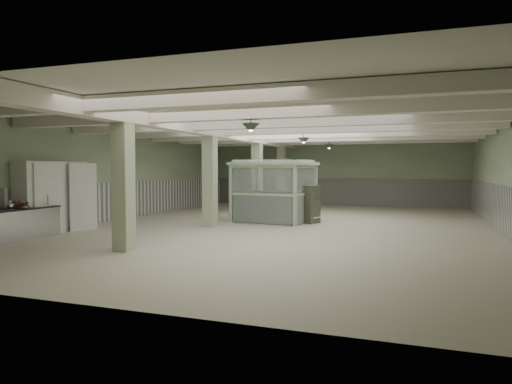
% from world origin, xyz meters
% --- Properties ---
extents(floor, '(20.00, 20.00, 0.00)m').
position_xyz_m(floor, '(0.00, 0.00, 0.00)').
color(floor, beige).
rests_on(floor, ground).
extents(ceiling, '(14.00, 20.00, 0.02)m').
position_xyz_m(ceiling, '(0.00, 0.00, 3.60)').
color(ceiling, silver).
rests_on(ceiling, wall_back).
extents(wall_back, '(14.00, 0.02, 3.60)m').
position_xyz_m(wall_back, '(0.00, 10.00, 1.80)').
color(wall_back, '#AAC09A').
rests_on(wall_back, floor).
extents(wall_front, '(14.00, 0.02, 3.60)m').
position_xyz_m(wall_front, '(0.00, -10.00, 1.80)').
color(wall_front, '#AAC09A').
rests_on(wall_front, floor).
extents(wall_left, '(0.02, 20.00, 3.60)m').
position_xyz_m(wall_left, '(-7.00, 0.00, 1.80)').
color(wall_left, '#AAC09A').
rests_on(wall_left, floor).
extents(wall_right, '(0.02, 20.00, 3.60)m').
position_xyz_m(wall_right, '(7.00, 0.00, 1.80)').
color(wall_right, '#AAC09A').
rests_on(wall_right, floor).
extents(wainscot_left, '(0.05, 19.90, 1.50)m').
position_xyz_m(wainscot_left, '(-6.97, 0.00, 0.75)').
color(wainscot_left, white).
rests_on(wainscot_left, floor).
extents(wainscot_right, '(0.05, 19.90, 1.50)m').
position_xyz_m(wainscot_right, '(6.97, 0.00, 0.75)').
color(wainscot_right, white).
rests_on(wainscot_right, floor).
extents(wainscot_back, '(13.90, 0.05, 1.50)m').
position_xyz_m(wainscot_back, '(0.00, 9.97, 0.75)').
color(wainscot_back, white).
rests_on(wainscot_back, floor).
extents(girder, '(0.45, 19.90, 0.40)m').
position_xyz_m(girder, '(-2.50, 0.00, 3.38)').
color(girder, white).
rests_on(girder, ceiling).
extents(beam_a, '(13.90, 0.35, 0.32)m').
position_xyz_m(beam_a, '(0.00, -7.50, 3.42)').
color(beam_a, white).
rests_on(beam_a, ceiling).
extents(beam_b, '(13.90, 0.35, 0.32)m').
position_xyz_m(beam_b, '(0.00, -5.00, 3.42)').
color(beam_b, white).
rests_on(beam_b, ceiling).
extents(beam_c, '(13.90, 0.35, 0.32)m').
position_xyz_m(beam_c, '(0.00, -2.50, 3.42)').
color(beam_c, white).
rests_on(beam_c, ceiling).
extents(beam_d, '(13.90, 0.35, 0.32)m').
position_xyz_m(beam_d, '(0.00, 0.00, 3.42)').
color(beam_d, white).
rests_on(beam_d, ceiling).
extents(beam_e, '(13.90, 0.35, 0.32)m').
position_xyz_m(beam_e, '(0.00, 2.50, 3.42)').
color(beam_e, white).
rests_on(beam_e, ceiling).
extents(beam_f, '(13.90, 0.35, 0.32)m').
position_xyz_m(beam_f, '(0.00, 5.00, 3.42)').
color(beam_f, white).
rests_on(beam_f, ceiling).
extents(beam_g, '(13.90, 0.35, 0.32)m').
position_xyz_m(beam_g, '(0.00, 7.50, 3.42)').
color(beam_g, white).
rests_on(beam_g, ceiling).
extents(column_a, '(0.42, 0.42, 3.60)m').
position_xyz_m(column_a, '(-2.50, -6.00, 1.80)').
color(column_a, '#B0C09A').
rests_on(column_a, floor).
extents(column_b, '(0.42, 0.42, 3.60)m').
position_xyz_m(column_b, '(-2.50, -1.00, 1.80)').
color(column_b, '#B0C09A').
rests_on(column_b, floor).
extents(column_c, '(0.42, 0.42, 3.60)m').
position_xyz_m(column_c, '(-2.50, 4.00, 1.80)').
color(column_c, '#B0C09A').
rests_on(column_c, floor).
extents(column_d, '(0.42, 0.42, 3.60)m').
position_xyz_m(column_d, '(-2.50, 8.00, 1.80)').
color(column_d, '#B0C09A').
rests_on(column_d, floor).
extents(pendant_front, '(0.44, 0.44, 0.22)m').
position_xyz_m(pendant_front, '(0.50, -5.00, 3.05)').
color(pendant_front, '#304031').
rests_on(pendant_front, ceiling).
extents(pendant_mid, '(0.44, 0.44, 0.22)m').
position_xyz_m(pendant_mid, '(0.50, 0.50, 3.05)').
color(pendant_mid, '#304031').
rests_on(pendant_mid, ceiling).
extents(pendant_back, '(0.44, 0.44, 0.22)m').
position_xyz_m(pendant_back, '(0.50, 5.50, 3.05)').
color(pendant_back, '#304031').
rests_on(pendant_back, ceiling).
extents(pitcher_near, '(0.29, 0.31, 0.31)m').
position_xyz_m(pitcher_near, '(-6.56, -4.63, 1.06)').
color(pitcher_near, '#B3B3B8').
rests_on(pitcher_near, prep_counter).
extents(pitcher_far, '(0.18, 0.21, 0.26)m').
position_xyz_m(pitcher_far, '(-6.40, -5.83, 1.03)').
color(pitcher_far, '#B3B3B8').
rests_on(pitcher_far, prep_counter).
extents(veg_colander, '(0.53, 0.53, 0.20)m').
position_xyz_m(veg_colander, '(-6.41, -5.42, 1.00)').
color(veg_colander, '#3D3D42').
rests_on(veg_colander, prep_counter).
extents(walkin_cooler, '(0.98, 2.58, 2.36)m').
position_xyz_m(walkin_cooler, '(-6.62, -4.00, 1.18)').
color(walkin_cooler, white).
rests_on(walkin_cooler, floor).
extents(guard_booth, '(3.15, 2.78, 2.39)m').
position_xyz_m(guard_booth, '(-0.87, 1.38, 1.60)').
color(guard_booth, '#A8C59E').
rests_on(guard_booth, floor).
extents(filing_cabinet, '(0.65, 0.77, 1.42)m').
position_xyz_m(filing_cabinet, '(0.61, 1.25, 0.71)').
color(filing_cabinet, '#525446').
rests_on(filing_cabinet, floor).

